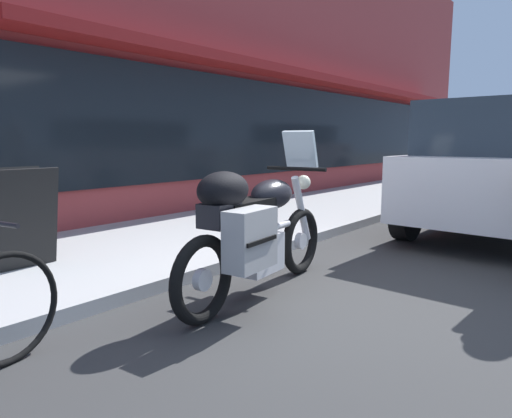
# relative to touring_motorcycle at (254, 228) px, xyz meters

# --- Properties ---
(ground_plane) EXTENTS (80.00, 80.00, 0.00)m
(ground_plane) POSITION_rel_touring_motorcycle_xyz_m (0.40, -0.56, -0.61)
(ground_plane) COLOR #313131
(storefront_building) EXTENTS (19.90, 0.90, 6.55)m
(storefront_building) POSITION_rel_touring_motorcycle_xyz_m (6.35, 3.58, 2.60)
(storefront_building) COLOR maroon
(storefront_building) RESTS_ON ground_plane
(sidewalk_curb) EXTENTS (30.00, 2.70, 0.12)m
(sidewalk_curb) POSITION_rel_touring_motorcycle_xyz_m (9.40, 2.07, -0.55)
(sidewalk_curb) COLOR #A5A5A5
(sidewalk_curb) RESTS_ON ground_plane
(touring_motorcycle) EXTENTS (2.16, 0.80, 1.40)m
(touring_motorcycle) POSITION_rel_touring_motorcycle_xyz_m (0.00, 0.00, 0.00)
(touring_motorcycle) COLOR black
(touring_motorcycle) RESTS_ON ground_plane
(parked_minivan) EXTENTS (4.56, 2.16, 1.79)m
(parked_minivan) POSITION_rel_touring_motorcycle_xyz_m (4.42, -1.06, 0.34)
(parked_minivan) COLOR silver
(parked_minivan) RESTS_ON ground_plane
(sandwich_board_sign) EXTENTS (0.55, 0.41, 0.94)m
(sandwich_board_sign) POSITION_rel_touring_motorcycle_xyz_m (-0.93, 2.06, -0.01)
(sandwich_board_sign) COLOR black
(sandwich_board_sign) RESTS_ON sidewalk_curb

